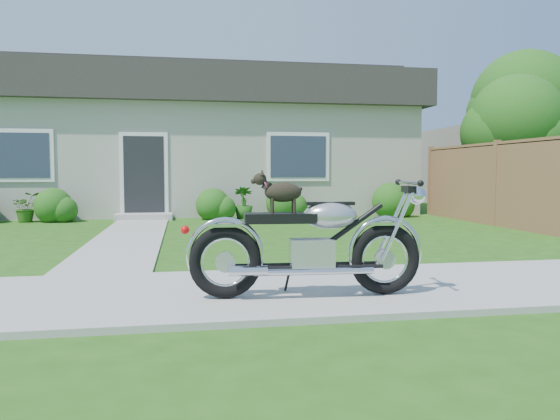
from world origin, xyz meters
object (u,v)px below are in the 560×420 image
at_px(house, 199,141).
at_px(motorcycle_with_dog, 311,242).
at_px(tree_far, 529,107).
at_px(tree_near, 522,126).
at_px(potted_plant_right, 244,203).
at_px(potted_plant_left, 26,207).
at_px(fence, 496,184).

height_order(house, motorcycle_with_dog, house).
xyz_separation_m(tree_far, motorcycle_with_dog, (-9.67, -10.89, -2.69)).
distance_m(tree_near, potted_plant_right, 7.74).
xyz_separation_m(house, tree_near, (8.44, -3.92, 0.28)).
bearing_deg(house, tree_far, -8.33).
distance_m(potted_plant_left, motorcycle_with_dog, 10.18).
bearing_deg(potted_plant_left, house, 39.24).
relative_size(fence, tree_near, 1.74).
bearing_deg(house, motorcycle_with_dog, -87.10).
xyz_separation_m(tree_near, tree_far, (1.85, 2.41, 0.80)).
xyz_separation_m(potted_plant_right, motorcycle_with_dog, (-0.36, -8.95, 0.13)).
bearing_deg(tree_near, motorcycle_with_dog, -132.67).
distance_m(house, tree_far, 10.46).
distance_m(house, motorcycle_with_dog, 12.52).
height_order(tree_near, potted_plant_left, tree_near).
relative_size(fence, potted_plant_right, 8.02).
bearing_deg(tree_near, fence, -132.61).
xyz_separation_m(fence, potted_plant_left, (-10.52, 2.80, -0.58)).
bearing_deg(potted_plant_right, tree_near, -3.62).
bearing_deg(potted_plant_left, potted_plant_right, 0.00).
xyz_separation_m(house, potted_plant_right, (0.99, -3.44, -1.74)).
bearing_deg(tree_near, house, 155.11).
distance_m(fence, tree_far, 6.61).
bearing_deg(tree_near, potted_plant_right, 176.38).
distance_m(tree_near, motorcycle_with_dog, 11.69).
height_order(fence, potted_plant_left, fence).
distance_m(potted_plant_left, potted_plant_right, 5.21).
bearing_deg(tree_far, tree_near, -127.52).
xyz_separation_m(potted_plant_left, potted_plant_right, (5.21, 0.00, 0.06)).
distance_m(house, potted_plant_right, 3.99).
bearing_deg(motorcycle_with_dog, fence, 50.93).
xyz_separation_m(tree_near, potted_plant_right, (-7.45, 0.47, -2.03)).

